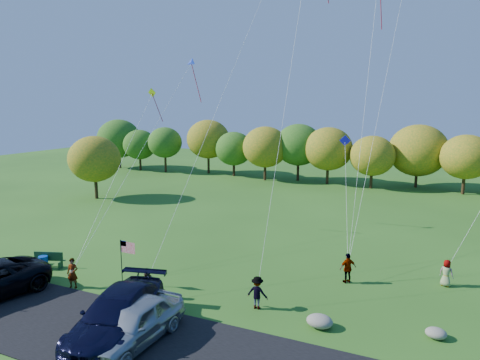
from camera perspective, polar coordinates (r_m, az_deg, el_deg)
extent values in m
plane|color=#275518|center=(23.49, -8.41, -15.91)|extent=(140.00, 140.00, 0.00)
cube|color=black|center=(20.64, -14.80, -19.94)|extent=(44.00, 6.00, 0.06)
cylinder|color=#3A2715|center=(73.43, -14.71, 2.72)|extent=(0.36, 0.36, 2.81)
ellipsoid|color=#416619|center=(73.12, -14.81, 5.13)|extent=(5.20, 5.20, 4.68)
cylinder|color=#3A2715|center=(69.52, -13.07, 2.52)|extent=(0.36, 0.36, 3.09)
ellipsoid|color=#416619|center=(69.18, -13.18, 5.31)|extent=(5.71, 5.71, 5.14)
cylinder|color=#3A2715|center=(67.81, -8.97, 2.11)|extent=(0.36, 0.36, 2.25)
ellipsoid|color=#416619|center=(67.45, -9.05, 4.87)|extent=(6.63, 6.63, 5.96)
cylinder|color=#3A2715|center=(63.27, -5.23, 2.07)|extent=(0.36, 0.36, 3.19)
ellipsoid|color=#416619|center=(62.90, -5.28, 5.17)|extent=(5.66, 5.66, 5.09)
cylinder|color=#3A2715|center=(63.06, -0.78, 2.00)|extent=(0.36, 0.36, 3.01)
ellipsoid|color=#416619|center=(62.70, -0.79, 4.88)|extent=(5.16, 5.16, 4.64)
cylinder|color=#3A2715|center=(61.70, 3.83, 1.80)|extent=(0.36, 0.36, 3.01)
ellipsoid|color=#255C18|center=(61.31, 3.87, 5.03)|extent=(6.10, 6.10, 5.49)
cylinder|color=#3A2715|center=(60.24, 8.48, 1.57)|extent=(0.36, 0.36, 3.13)
ellipsoid|color=#255C18|center=(59.86, 8.56, 4.59)|extent=(4.97, 4.97, 4.47)
cylinder|color=#3A2715|center=(56.17, 12.03, 0.79)|extent=(0.36, 0.36, 2.99)
ellipsoid|color=#255C18|center=(55.76, 12.15, 4.08)|extent=(5.36, 5.36, 4.82)
cylinder|color=#3A2715|center=(57.97, 17.08, 0.73)|extent=(0.36, 0.36, 2.76)
ellipsoid|color=#416619|center=(57.58, 17.24, 3.85)|extent=(5.52, 5.52, 4.97)
cylinder|color=#3A2715|center=(55.43, 21.56, -0.09)|extent=(0.36, 0.36, 2.45)
ellipsoid|color=#416619|center=(54.99, 21.78, 3.40)|extent=(6.70, 6.70, 6.03)
cylinder|color=#3A2715|center=(57.03, 27.21, 0.10)|extent=(0.36, 0.36, 3.12)
ellipsoid|color=#255C18|center=(56.60, 27.50, 3.68)|extent=(6.24, 6.24, 5.61)
cylinder|color=#3A2715|center=(49.84, -18.63, -0.89)|extent=(0.36, 0.36, 2.60)
ellipsoid|color=#416619|center=(49.37, -18.83, 2.67)|extent=(5.60, 5.60, 5.04)
imported|color=black|center=(20.60, -16.05, -16.91)|extent=(4.25, 7.13, 1.94)
imported|color=#AEB2BA|center=(19.89, -13.95, -18.01)|extent=(2.32, 5.44, 1.83)
imported|color=#4C4C59|center=(26.39, -21.43, -11.49)|extent=(0.73, 0.59, 1.74)
imported|color=#4C4C59|center=(23.88, -12.30, -13.38)|extent=(1.03, 0.96, 1.69)
imported|color=#4C4C59|center=(22.38, 2.33, -14.77)|extent=(1.11, 0.65, 1.69)
imported|color=#4C4C59|center=(26.06, 14.18, -11.32)|extent=(1.06, 1.02, 1.78)
imported|color=#4C4C59|center=(27.54, 25.81, -11.11)|extent=(0.88, 0.73, 1.55)
cube|color=#163C20|center=(30.32, -23.86, -9.73)|extent=(1.82, 0.74, 0.06)
cube|color=#163C20|center=(30.11, -24.17, -9.26)|extent=(1.80, 0.68, 0.57)
cube|color=#163C20|center=(30.96, -24.82, -9.83)|extent=(0.23, 0.47, 0.44)
cube|color=#163C20|center=(29.84, -22.81, -10.42)|extent=(0.23, 0.47, 0.44)
cylinder|color=#0C42BC|center=(30.11, -24.74, -9.97)|extent=(0.56, 0.56, 0.84)
cylinder|color=black|center=(25.57, -15.52, -10.63)|extent=(0.05, 0.05, 2.75)
cube|color=red|center=(24.95, -14.75, -8.71)|extent=(0.99, 0.66, 0.02)
cube|color=navy|center=(25.07, -15.28, -8.16)|extent=(0.40, 0.02, 0.31)
ellipsoid|color=#9F998B|center=(21.22, 10.57, -18.02)|extent=(1.24, 0.97, 0.62)
ellipsoid|color=slate|center=(21.91, 24.67, -18.07)|extent=(0.92, 0.76, 0.48)
cone|color=#1234BA|center=(36.19, -6.52, 15.35)|extent=(0.84, 0.46, 0.74)
cube|color=#B9E713|center=(34.89, -11.66, 11.34)|extent=(0.74, 0.28, 0.70)
cube|color=#1E16E5|center=(31.55, 13.83, 5.13)|extent=(0.78, 0.19, 0.78)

